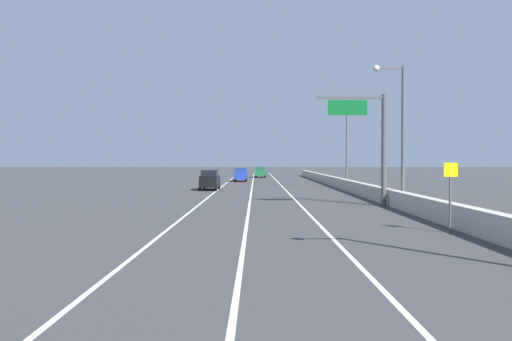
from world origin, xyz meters
TOP-DOWN VIEW (x-y plane):
  - ground_plane at (0.00, 64.00)m, footprint 320.00×320.00m
  - lane_stripe_left at (-5.50, 55.00)m, footprint 0.16×130.00m
  - lane_stripe_center at (-2.00, 55.00)m, footprint 0.16×130.00m
  - lane_stripe_right at (1.50, 55.00)m, footprint 0.16×130.00m
  - jersey_barrier_right at (7.63, 40.00)m, footprint 0.60×120.00m
  - overhead_sign_gantry at (6.29, 31.85)m, footprint 4.68×0.36m
  - speed_advisory_sign at (6.73, 18.82)m, footprint 0.60×0.11m
  - lamp_post_right_second at (7.94, 31.53)m, footprint 2.14×0.44m
  - lamp_post_right_third at (8.06, 54.09)m, footprint 2.14×0.44m
  - car_black_0 at (-6.30, 50.88)m, footprint 1.88×4.39m
  - car_green_1 at (-0.75, 89.69)m, footprint 1.99×4.72m
  - car_blue_2 at (-3.76, 72.33)m, footprint 1.85×4.39m

SIDE VIEW (x-z plane):
  - ground_plane at x=0.00m, z-range 0.00..0.00m
  - lane_stripe_left at x=-5.50m, z-range 0.00..0.00m
  - lane_stripe_center at x=-2.00m, z-range 0.00..0.00m
  - lane_stripe_right at x=1.50m, z-range 0.00..0.00m
  - jersey_barrier_right at x=7.63m, z-range 0.00..1.10m
  - car_green_1 at x=-0.75m, z-range 0.00..1.87m
  - car_blue_2 at x=-3.76m, z-range 0.00..1.95m
  - car_black_0 at x=-6.30m, z-range -0.01..2.07m
  - speed_advisory_sign at x=6.73m, z-range 0.26..3.26m
  - overhead_sign_gantry at x=6.29m, z-range 0.98..8.48m
  - lamp_post_right_second at x=7.94m, z-range 0.74..10.13m
  - lamp_post_right_third at x=8.06m, z-range 0.74..10.13m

